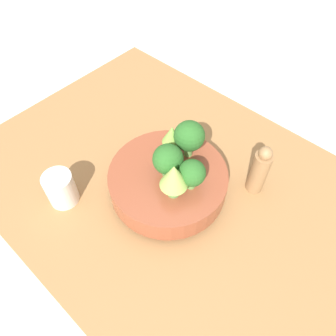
% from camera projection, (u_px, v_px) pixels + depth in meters
% --- Properties ---
extents(ground_plane, '(6.00, 6.00, 0.00)m').
position_uv_depth(ground_plane, '(164.00, 185.00, 0.84)').
color(ground_plane, silver).
extents(table, '(0.95, 0.71, 0.03)m').
position_uv_depth(table, '(164.00, 181.00, 0.83)').
color(table, '#9E7042').
rests_on(table, ground_plane).
extents(bowl, '(0.27, 0.27, 0.07)m').
position_uv_depth(bowl, '(168.00, 181.00, 0.76)').
color(bowl, brown).
rests_on(bowl, table).
extents(romanesco_piece_far, '(0.06, 0.06, 0.09)m').
position_uv_depth(romanesco_piece_far, '(174.00, 177.00, 0.65)').
color(romanesco_piece_far, '#609347').
rests_on(romanesco_piece_far, bowl).
extents(romanesco_piece_near, '(0.05, 0.05, 0.08)m').
position_uv_depth(romanesco_piece_near, '(172.00, 136.00, 0.74)').
color(romanesco_piece_near, '#609347').
rests_on(romanesco_piece_near, bowl).
extents(broccoli_floret_center, '(0.07, 0.07, 0.08)m').
position_uv_depth(broccoli_floret_center, '(168.00, 160.00, 0.70)').
color(broccoli_floret_center, '#609347').
rests_on(broccoli_floret_center, bowl).
extents(broccoli_floret_left, '(0.06, 0.06, 0.08)m').
position_uv_depth(broccoli_floret_left, '(192.00, 173.00, 0.68)').
color(broccoli_floret_left, '#6BA34C').
rests_on(broccoli_floret_left, bowl).
extents(broccoli_floret_front, '(0.07, 0.07, 0.10)m').
position_uv_depth(broccoli_floret_front, '(189.00, 137.00, 0.72)').
color(broccoli_floret_front, '#6BA34C').
rests_on(broccoli_floret_front, bowl).
extents(cup, '(0.07, 0.07, 0.08)m').
position_uv_depth(cup, '(61.00, 189.00, 0.74)').
color(cup, silver).
rests_on(cup, table).
extents(pepper_mill, '(0.04, 0.04, 0.14)m').
position_uv_depth(pepper_mill, '(259.00, 170.00, 0.74)').
color(pepper_mill, '#997047').
rests_on(pepper_mill, table).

